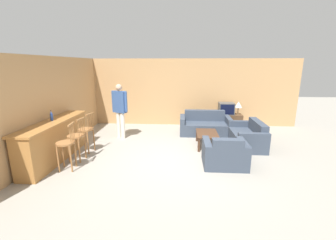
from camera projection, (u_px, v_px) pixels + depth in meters
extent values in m
plane|color=gray|center=(171.00, 160.00, 5.74)|extent=(24.00, 24.00, 0.00)
cube|color=tan|center=(175.00, 93.00, 8.85)|extent=(9.40, 0.08, 2.60)
cube|color=tan|center=(67.00, 101.00, 6.86)|extent=(0.08, 8.54, 2.60)
cube|color=#A87038|center=(56.00, 141.00, 5.70)|extent=(0.47, 2.53, 0.97)
cube|color=#A87038|center=(53.00, 122.00, 5.58)|extent=(0.55, 2.59, 0.05)
cylinder|color=#996638|center=(65.00, 143.00, 5.09)|extent=(0.45, 0.45, 0.04)
cylinder|color=#996638|center=(63.00, 154.00, 5.30)|extent=(0.04, 0.04, 0.63)
cylinder|color=#996638|center=(58.00, 159.00, 5.02)|extent=(0.04, 0.04, 0.63)
cylinder|color=#996638|center=(75.00, 154.00, 5.32)|extent=(0.04, 0.04, 0.63)
cylinder|color=#996638|center=(71.00, 159.00, 5.04)|extent=(0.04, 0.04, 0.63)
cylinder|color=#996638|center=(74.00, 132.00, 5.16)|extent=(0.02, 0.02, 0.39)
cylinder|color=#996638|center=(73.00, 133.00, 5.09)|extent=(0.02, 0.02, 0.39)
cylinder|color=#996638|center=(71.00, 134.00, 5.01)|extent=(0.02, 0.02, 0.39)
cylinder|color=#996638|center=(70.00, 135.00, 4.93)|extent=(0.02, 0.02, 0.39)
cube|color=#996638|center=(71.00, 124.00, 4.99)|extent=(0.08, 0.34, 0.04)
cylinder|color=#996638|center=(76.00, 136.00, 5.59)|extent=(0.44, 0.44, 0.04)
cylinder|color=#996638|center=(75.00, 146.00, 5.83)|extent=(0.04, 0.04, 0.63)
cylinder|color=#996638|center=(69.00, 150.00, 5.56)|extent=(0.04, 0.04, 0.63)
cylinder|color=#996638|center=(85.00, 147.00, 5.78)|extent=(0.04, 0.04, 0.63)
cylinder|color=#996638|center=(79.00, 151.00, 5.51)|extent=(0.04, 0.04, 0.63)
cylinder|color=#996638|center=(84.00, 127.00, 5.62)|extent=(0.02, 0.02, 0.39)
cylinder|color=#996638|center=(82.00, 127.00, 5.55)|extent=(0.02, 0.02, 0.39)
cylinder|color=#996638|center=(81.00, 128.00, 5.47)|extent=(0.02, 0.02, 0.39)
cylinder|color=#996638|center=(79.00, 129.00, 5.39)|extent=(0.02, 0.02, 0.39)
cube|color=#996638|center=(81.00, 119.00, 5.46)|extent=(0.07, 0.34, 0.04)
cylinder|color=#996638|center=(86.00, 129.00, 6.15)|extent=(0.48, 0.48, 0.04)
cylinder|color=#996638|center=(85.00, 139.00, 6.40)|extent=(0.04, 0.04, 0.63)
cylinder|color=#996638|center=(79.00, 142.00, 6.14)|extent=(0.04, 0.04, 0.63)
cylinder|color=#996638|center=(94.00, 140.00, 6.33)|extent=(0.04, 0.04, 0.63)
cylinder|color=#996638|center=(88.00, 143.00, 6.06)|extent=(0.04, 0.04, 0.63)
cylinder|color=#996638|center=(93.00, 121.00, 6.17)|extent=(0.02, 0.02, 0.39)
cylinder|color=#996638|center=(91.00, 122.00, 6.09)|extent=(0.02, 0.02, 0.39)
cylinder|color=#996638|center=(90.00, 123.00, 6.02)|extent=(0.02, 0.02, 0.39)
cylinder|color=#996638|center=(88.00, 123.00, 5.94)|extent=(0.02, 0.02, 0.39)
cube|color=#996638|center=(90.00, 114.00, 6.00)|extent=(0.11, 0.34, 0.04)
cube|color=#384251|center=(205.00, 128.00, 7.86)|extent=(1.42, 0.90, 0.40)
cube|color=#384251|center=(204.00, 115.00, 8.09)|extent=(1.42, 0.22, 0.38)
cube|color=#384251|center=(182.00, 125.00, 7.88)|extent=(0.16, 0.90, 0.61)
cube|color=#384251|center=(228.00, 126.00, 7.78)|extent=(0.16, 0.90, 0.61)
cube|color=#384251|center=(224.00, 157.00, 5.43)|extent=(0.70, 0.86, 0.40)
cube|color=#384251|center=(228.00, 147.00, 5.03)|extent=(0.70, 0.22, 0.36)
cube|color=#384251|center=(243.00, 154.00, 5.38)|extent=(0.16, 0.86, 0.60)
cube|color=#384251|center=(207.00, 153.00, 5.43)|extent=(0.16, 0.86, 0.60)
cube|color=#384251|center=(246.00, 139.00, 6.73)|extent=(0.83, 1.19, 0.40)
cube|color=#384251|center=(258.00, 127.00, 6.62)|extent=(0.22, 1.19, 0.35)
cube|color=#384251|center=(241.00, 130.00, 7.36)|extent=(0.83, 0.16, 0.60)
cube|color=#384251|center=(253.00, 144.00, 6.06)|extent=(0.83, 0.16, 0.60)
cube|color=#472D1E|center=(207.00, 134.00, 6.63)|extent=(0.61, 0.98, 0.04)
cube|color=#472D1E|center=(199.00, 145.00, 6.26)|extent=(0.06, 0.06, 0.38)
cube|color=#472D1E|center=(218.00, 146.00, 6.22)|extent=(0.06, 0.06, 0.38)
cube|color=#472D1E|center=(197.00, 135.00, 7.13)|extent=(0.06, 0.06, 0.38)
cube|color=#472D1E|center=(214.00, 136.00, 7.09)|extent=(0.06, 0.06, 0.38)
cube|color=#513823|center=(225.00, 121.00, 8.61)|extent=(1.20, 0.48, 0.54)
cube|color=#4C4C4C|center=(226.00, 108.00, 8.49)|extent=(0.57, 0.43, 0.44)
cube|color=black|center=(227.00, 110.00, 8.28)|extent=(0.50, 0.01, 0.37)
cylinder|color=#234293|center=(52.00, 117.00, 5.60)|extent=(0.07, 0.07, 0.17)
cone|color=#234293|center=(51.00, 112.00, 5.57)|extent=(0.06, 0.06, 0.07)
cylinder|color=black|center=(51.00, 111.00, 5.56)|extent=(0.02, 0.02, 0.02)
cylinder|color=brown|center=(238.00, 114.00, 8.51)|extent=(0.16, 0.16, 0.02)
cylinder|color=brown|center=(238.00, 111.00, 8.48)|extent=(0.03, 0.03, 0.24)
cone|color=silver|center=(238.00, 105.00, 8.43)|extent=(0.27, 0.27, 0.22)
cylinder|color=silver|center=(119.00, 125.00, 7.40)|extent=(0.14, 0.14, 0.87)
cylinder|color=silver|center=(123.00, 126.00, 7.33)|extent=(0.14, 0.14, 0.87)
cube|color=#335189|center=(119.00, 102.00, 7.18)|extent=(0.49, 0.34, 0.69)
cylinder|color=#335189|center=(113.00, 100.00, 7.28)|extent=(0.09, 0.09, 0.63)
cylinder|color=#335189|center=(126.00, 102.00, 7.06)|extent=(0.09, 0.09, 0.63)
sphere|color=tan|center=(119.00, 87.00, 7.06)|extent=(0.20, 0.20, 0.20)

